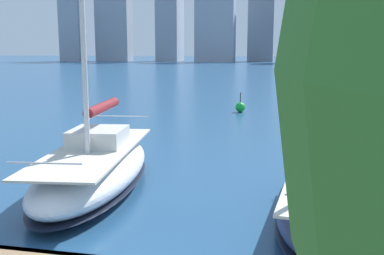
# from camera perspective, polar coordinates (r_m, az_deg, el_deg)

# --- Properties ---
(city_skyline) EXTENTS (163.84, 21.31, 52.29)m
(city_skyline) POSITION_cam_1_polar(r_m,az_deg,el_deg) (166.77, 15.06, 14.01)
(city_skyline) COLOR #9196A0
(city_skyline) RESTS_ON ground
(sailboat_grey) EXTENTS (3.21, 7.09, 10.90)m
(sailboat_grey) POSITION_cam_1_polar(r_m,az_deg,el_deg) (12.02, 17.07, -8.44)
(sailboat_grey) COLOR navy
(sailboat_grey) RESTS_ON ground
(sailboat_maroon) EXTENTS (3.78, 8.48, 10.69)m
(sailboat_maroon) POSITION_cam_1_polar(r_m,az_deg,el_deg) (14.56, -12.21, -4.87)
(sailboat_maroon) COLOR white
(sailboat_maroon) RESTS_ON ground
(channel_buoy) EXTENTS (0.70, 0.70, 1.40)m
(channel_buoy) POSITION_cam_1_polar(r_m,az_deg,el_deg) (32.09, 6.15, 2.58)
(channel_buoy) COLOR green
(channel_buoy) RESTS_ON ground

